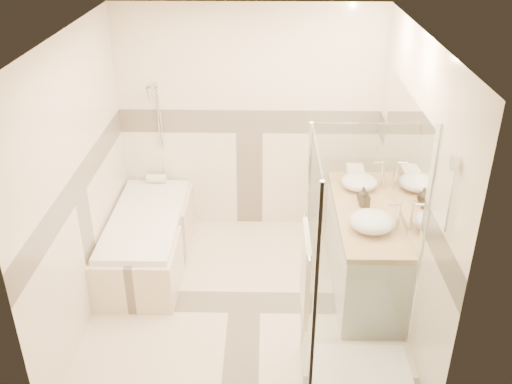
{
  "coord_description": "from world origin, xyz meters",
  "views": [
    {
      "loc": [
        0.2,
        -4.29,
        3.43
      ],
      "look_at": [
        0.1,
        0.25,
        1.05
      ],
      "focal_mm": 40.0,
      "sensor_mm": 36.0,
      "label": 1
    }
  ],
  "objects_px": {
    "amenity_bottle_b": "(363,194)",
    "vessel_sink_near": "(359,182)",
    "vessel_sink_far": "(372,221)",
    "bathtub": "(147,237)",
    "amenity_bottle_a": "(365,199)",
    "shower_enclosure": "(350,332)",
    "vanity": "(363,248)"
  },
  "relations": [
    {
      "from": "vanity",
      "to": "vessel_sink_far",
      "type": "xyz_separation_m",
      "value": [
        -0.02,
        -0.34,
        0.5
      ]
    },
    {
      "from": "shower_enclosure",
      "to": "amenity_bottle_a",
      "type": "xyz_separation_m",
      "value": [
        0.27,
        1.33,
        0.43
      ]
    },
    {
      "from": "shower_enclosure",
      "to": "amenity_bottle_b",
      "type": "distance_m",
      "value": 1.51
    },
    {
      "from": "shower_enclosure",
      "to": "vessel_sink_far",
      "type": "height_order",
      "value": "shower_enclosure"
    },
    {
      "from": "bathtub",
      "to": "shower_enclosure",
      "type": "relative_size",
      "value": 0.83
    },
    {
      "from": "bathtub",
      "to": "vanity",
      "type": "height_order",
      "value": "vanity"
    },
    {
      "from": "amenity_bottle_a",
      "to": "vessel_sink_far",
      "type": "bearing_deg",
      "value": -90.0
    },
    {
      "from": "amenity_bottle_a",
      "to": "amenity_bottle_b",
      "type": "height_order",
      "value": "amenity_bottle_a"
    },
    {
      "from": "vanity",
      "to": "shower_enclosure",
      "type": "bearing_deg",
      "value": -102.97
    },
    {
      "from": "vanity",
      "to": "vessel_sink_near",
      "type": "distance_m",
      "value": 0.66
    },
    {
      "from": "bathtub",
      "to": "shower_enclosure",
      "type": "bearing_deg",
      "value": -41.1
    },
    {
      "from": "bathtub",
      "to": "amenity_bottle_a",
      "type": "bearing_deg",
      "value": -7.88
    },
    {
      "from": "vanity",
      "to": "bathtub",
      "type": "bearing_deg",
      "value": 170.75
    },
    {
      "from": "amenity_bottle_b",
      "to": "vessel_sink_near",
      "type": "bearing_deg",
      "value": 90.0
    },
    {
      "from": "vanity",
      "to": "shower_enclosure",
      "type": "xyz_separation_m",
      "value": [
        -0.29,
        -1.27,
        0.08
      ]
    },
    {
      "from": "amenity_bottle_b",
      "to": "vessel_sink_far",
      "type": "bearing_deg",
      "value": -90.0
    },
    {
      "from": "vanity",
      "to": "amenity_bottle_b",
      "type": "relative_size",
      "value": 10.69
    },
    {
      "from": "vessel_sink_near",
      "to": "amenity_bottle_b",
      "type": "xyz_separation_m",
      "value": [
        0.0,
        -0.28,
        0.0
      ]
    },
    {
      "from": "vessel_sink_near",
      "to": "vessel_sink_far",
      "type": "height_order",
      "value": "vessel_sink_far"
    },
    {
      "from": "shower_enclosure",
      "to": "vanity",
      "type": "bearing_deg",
      "value": 77.03
    },
    {
      "from": "vessel_sink_near",
      "to": "amenity_bottle_b",
      "type": "bearing_deg",
      "value": -90.0
    },
    {
      "from": "bathtub",
      "to": "amenity_bottle_a",
      "type": "relative_size",
      "value": 10.29
    },
    {
      "from": "vessel_sink_far",
      "to": "vessel_sink_near",
      "type": "bearing_deg",
      "value": 90.0
    },
    {
      "from": "bathtub",
      "to": "amenity_bottle_b",
      "type": "xyz_separation_m",
      "value": [
        2.13,
        -0.19,
        0.62
      ]
    },
    {
      "from": "vessel_sink_far",
      "to": "amenity_bottle_b",
      "type": "bearing_deg",
      "value": 90.0
    },
    {
      "from": "vanity",
      "to": "amenity_bottle_a",
      "type": "xyz_separation_m",
      "value": [
        -0.02,
        0.06,
        0.51
      ]
    },
    {
      "from": "amenity_bottle_b",
      "to": "vanity",
      "type": "bearing_deg",
      "value": -82.8
    },
    {
      "from": "bathtub",
      "to": "vessel_sink_far",
      "type": "distance_m",
      "value": 2.32
    },
    {
      "from": "amenity_bottle_a",
      "to": "amenity_bottle_b",
      "type": "bearing_deg",
      "value": 90.0
    },
    {
      "from": "vessel_sink_near",
      "to": "vessel_sink_far",
      "type": "bearing_deg",
      "value": -90.0
    },
    {
      "from": "shower_enclosure",
      "to": "vessel_sink_far",
      "type": "xyz_separation_m",
      "value": [
        0.27,
        0.93,
        0.42
      ]
    },
    {
      "from": "amenity_bottle_a",
      "to": "shower_enclosure",
      "type": "bearing_deg",
      "value": -101.62
    }
  ]
}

